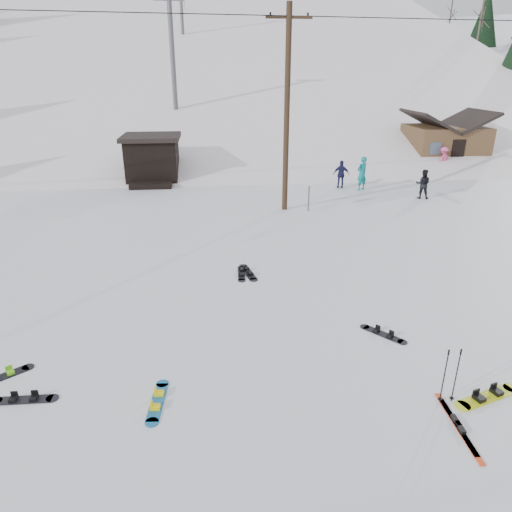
{
  "coord_description": "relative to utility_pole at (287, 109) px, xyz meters",
  "views": [
    {
      "loc": [
        -1.58,
        -7.35,
        6.35
      ],
      "look_at": [
        -0.36,
        4.68,
        1.4
      ],
      "focal_mm": 32.0,
      "sensor_mm": 36.0,
      "label": 1
    }
  ],
  "objects": [
    {
      "name": "board_scatter_a",
      "position": [
        -7.6,
        -13.29,
        -4.66
      ],
      "size": [
        1.4,
        0.28,
        0.1
      ],
      "rotation": [
        0.0,
        0.0,
        -0.02
      ],
      "color": "black",
      "rests_on": "ground"
    },
    {
      "name": "board_scatter_b",
      "position": [
        -2.66,
        -7.46,
        -4.66
      ],
      "size": [
        0.3,
        1.3,
        0.09
      ],
      "rotation": [
        0.0,
        0.0,
        1.52
      ],
      "color": "black",
      "rests_on": "ground"
    },
    {
      "name": "utility_pole",
      "position": [
        0.0,
        0.0,
        0.0
      ],
      "size": [
        2.0,
        0.26,
        9.0
      ],
      "color": "#3A2819",
      "rests_on": "ground"
    },
    {
      "name": "skier_navy",
      "position": [
        3.9,
        3.94,
        -3.89
      ],
      "size": [
        0.98,
        0.55,
        1.58
      ],
      "primitive_type": "imported",
      "rotation": [
        0.0,
        0.0,
        2.95
      ],
      "color": "#1B1B43",
      "rests_on": "ground"
    },
    {
      "name": "trail_sign",
      "position": [
        1.1,
        -0.42,
        -3.41
      ],
      "size": [
        0.5,
        0.09,
        1.85
      ],
      "color": "#595B60",
      "rests_on": "ground"
    },
    {
      "name": "skier_teal",
      "position": [
        4.95,
        3.43,
        -3.74
      ],
      "size": [
        0.82,
        0.72,
        1.88
      ],
      "primitive_type": "imported",
      "rotation": [
        0.0,
        0.0,
        3.65
      ],
      "color": "#0C7A7D",
      "rests_on": "ground"
    },
    {
      "name": "skier_dark",
      "position": [
        7.56,
        1.27,
        -3.91
      ],
      "size": [
        0.92,
        0.83,
        1.54
      ],
      "primitive_type": "imported",
      "rotation": [
        0.0,
        0.0,
        2.74
      ],
      "color": "black",
      "rests_on": "ground"
    },
    {
      "name": "lift_tower_near",
      "position": [
        -6.0,
        16.0,
        3.18
      ],
      "size": [
        2.2,
        0.36,
        8.0
      ],
      "color": "#595B60",
      "rests_on": "ski_slope"
    },
    {
      "name": "board_scatter_d",
      "position": [
        0.71,
        -11.6,
        -4.66
      ],
      "size": [
        0.95,
        1.06,
        0.09
      ],
      "rotation": [
        0.0,
        0.0,
        -0.85
      ],
      "color": "black",
      "rests_on": "ground"
    },
    {
      "name": "cabin",
      "position": [
        13.0,
        10.0,
        -3.2
      ],
      "size": [
        5.39,
        4.4,
        3.77
      ],
      "color": "brown",
      "rests_on": "ground"
    },
    {
      "name": "ski_slope",
      "position": [
        -2.0,
        41.0,
        -16.68
      ],
      "size": [
        60.0,
        85.24,
        65.97
      ],
      "primitive_type": "cube",
      "rotation": [
        0.31,
        0.0,
        0.0
      ],
      "color": "white",
      "rests_on": "ground"
    },
    {
      "name": "ski_poles",
      "position": [
        1.09,
        -14.2,
        -4.04
      ],
      "size": [
        0.35,
        0.09,
        1.25
      ],
      "color": "black",
      "rests_on": "ground"
    },
    {
      "name": "treeline_crest",
      "position": [
        -2.0,
        72.0,
        -4.68
      ],
      "size": [
        50.0,
        6.0,
        10.0
      ],
      "primitive_type": null,
      "color": "black",
      "rests_on": "ski_slope"
    },
    {
      "name": "ridge_right",
      "position": [
        36.0,
        36.0,
        -15.68
      ],
      "size": [
        45.66,
        93.98,
        54.59
      ],
      "primitive_type": "cube",
      "rotation": [
        0.21,
        -0.05,
        -0.12
      ],
      "color": "white",
      "rests_on": "ground"
    },
    {
      "name": "hero_snowboard",
      "position": [
        -4.84,
        -13.64,
        -4.65
      ],
      "size": [
        0.37,
        1.44,
        0.1
      ],
      "rotation": [
        0.0,
        0.0,
        1.48
      ],
      "color": "#196BA5",
      "rests_on": "ground"
    },
    {
      "name": "hero_skis",
      "position": [
        0.97,
        -14.93,
        -4.65
      ],
      "size": [
        0.21,
        1.9,
        0.1
      ],
      "rotation": [
        0.0,
        0.0,
        -0.05
      ],
      "color": "red",
      "rests_on": "ground"
    },
    {
      "name": "lift_hut",
      "position": [
        -7.0,
        6.94,
        -3.32
      ],
      "size": [
        3.4,
        4.1,
        2.75
      ],
      "color": "black",
      "rests_on": "ground"
    },
    {
      "name": "board_scatter_e",
      "position": [
        2.01,
        -14.19,
        -4.65
      ],
      "size": [
        1.65,
        0.75,
        0.12
      ],
      "rotation": [
        0.0,
        0.0,
        0.31
      ],
      "color": "yellow",
      "rests_on": "ground"
    },
    {
      "name": "board_scatter_c",
      "position": [
        -8.39,
        -12.47,
        -4.66
      ],
      "size": [
        1.2,
        0.94,
        0.1
      ],
      "rotation": [
        0.0,
        0.0,
        0.63
      ],
      "color": "black",
      "rests_on": "ground"
    },
    {
      "name": "ground",
      "position": [
        -2.0,
        -14.0,
        -4.68
      ],
      "size": [
        200.0,
        200.0,
        0.0
      ],
      "primitive_type": "plane",
      "color": "white",
      "rests_on": "ground"
    },
    {
      "name": "board_scatter_f",
      "position": [
        -2.43,
        -7.4,
        -4.65
      ],
      "size": [
        0.53,
        1.44,
        0.1
      ],
      "rotation": [
        0.0,
        0.0,
        1.79
      ],
      "color": "black",
      "rests_on": "ground"
    },
    {
      "name": "skier_pink",
      "position": [
        11.85,
        7.6,
        -3.85
      ],
      "size": [
        1.23,
        1.03,
        1.65
      ],
      "primitive_type": "imported",
      "rotation": [
        0.0,
        0.0,
        3.61
      ],
      "color": "#EA5285",
      "rests_on": "ground"
    }
  ]
}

